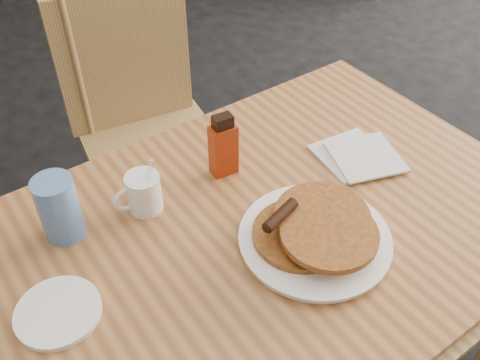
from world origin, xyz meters
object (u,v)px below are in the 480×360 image
chair_main_far (142,112)px  coffee_mug (143,193)px  pancake_plate (315,234)px  blue_tumbler (59,208)px  main_table (263,238)px  syrup_bottle (223,147)px

chair_main_far → coffee_mug: 0.67m
pancake_plate → blue_tumbler: size_ratio=2.16×
pancake_plate → coffee_mug: (-0.26, 0.27, 0.02)m
main_table → syrup_bottle: 0.23m
syrup_bottle → coffee_mug: bearing=-172.4°
chair_main_far → pancake_plate: 0.89m
main_table → coffee_mug: 0.28m
blue_tumbler → chair_main_far: bearing=55.3°
pancake_plate → blue_tumbler: bearing=146.0°
pancake_plate → coffee_mug: coffee_mug is taller
chair_main_far → blue_tumbler: chair_main_far is taller
main_table → coffee_mug: (-0.19, 0.18, 0.09)m
chair_main_far → syrup_bottle: (-0.02, -0.57, 0.25)m
coffee_mug → syrup_bottle: (0.21, 0.02, 0.03)m
coffee_mug → blue_tumbler: (-0.17, 0.02, 0.03)m
coffee_mug → chair_main_far: bearing=67.5°
main_table → syrup_bottle: bearing=85.7°
main_table → chair_main_far: size_ratio=1.41×
coffee_mug → pancake_plate: bearing=-48.1°
main_table → chair_main_far: bearing=87.8°
pancake_plate → blue_tumbler: 0.52m
chair_main_far → pancake_plate: bearing=-82.4°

